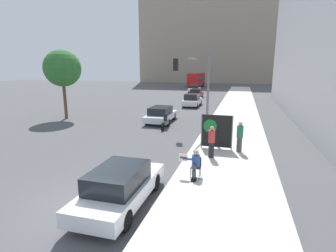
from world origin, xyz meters
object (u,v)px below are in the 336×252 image
(seated_protester, at_px, (195,163))
(jogger_on_sidewalk, at_px, (212,142))
(car_on_road_midblock, at_px, (192,100))
(car_on_road_far_lane, at_px, (194,88))
(car_on_road_nearest, at_px, (161,114))
(city_bus_on_road, at_px, (197,79))
(motorcycle_on_road, at_px, (166,122))
(protest_banner, at_px, (216,131))
(car_on_road_distant, at_px, (196,93))
(traffic_light_pole, at_px, (195,80))
(pedestrian_behind, at_px, (240,137))
(parked_car_curbside, at_px, (120,186))
(street_tree_near_curb, at_px, (62,68))

(seated_protester, height_order, jogger_on_sidewalk, jogger_on_sidewalk)
(car_on_road_midblock, xyz_separation_m, car_on_road_far_lane, (-3.29, 19.76, -0.06))
(car_on_road_nearest, height_order, city_bus_on_road, city_bus_on_road)
(car_on_road_far_lane, distance_m, motorcycle_on_road, 32.54)
(protest_banner, height_order, car_on_road_distant, protest_banner)
(traffic_light_pole, bearing_deg, seated_protester, -79.64)
(car_on_road_distant, relative_size, city_bus_on_road, 0.39)
(pedestrian_behind, distance_m, protest_banner, 1.31)
(pedestrian_behind, relative_size, motorcycle_on_road, 0.75)
(jogger_on_sidewalk, bearing_deg, protest_banner, -97.61)
(car_on_road_distant, xyz_separation_m, motorcycle_on_road, (1.35, -21.63, -0.19))
(pedestrian_behind, xyz_separation_m, car_on_road_nearest, (-6.66, 7.03, -0.28))
(car_on_road_distant, distance_m, city_bus_on_road, 23.39)
(car_on_road_midblock, relative_size, car_on_road_far_lane, 1.01)
(jogger_on_sidewalk, xyz_separation_m, motorcycle_on_road, (-4.21, 6.12, -0.42))
(traffic_light_pole, bearing_deg, jogger_on_sidewalk, -71.25)
(car_on_road_distant, height_order, car_on_road_far_lane, car_on_road_distant)
(pedestrian_behind, bearing_deg, parked_car_curbside, 119.63)
(car_on_road_nearest, bearing_deg, parked_car_curbside, -78.27)
(street_tree_near_curb, bearing_deg, pedestrian_behind, -21.92)
(car_on_road_distant, bearing_deg, parked_car_curbside, -84.62)
(pedestrian_behind, bearing_deg, car_on_road_nearest, 12.31)
(car_on_road_midblock, bearing_deg, city_bus_on_road, 98.85)
(jogger_on_sidewalk, distance_m, car_on_road_far_lane, 39.24)
(jogger_on_sidewalk, relative_size, car_on_road_nearest, 0.36)
(city_bus_on_road, bearing_deg, car_on_road_nearest, -84.37)
(traffic_light_pole, distance_m, street_tree_near_curb, 12.67)
(protest_banner, distance_m, car_on_road_distant, 26.79)
(protest_banner, distance_m, street_tree_near_curb, 15.97)
(pedestrian_behind, height_order, car_on_road_distant, pedestrian_behind)
(city_bus_on_road, bearing_deg, protest_banner, -79.00)
(traffic_light_pole, bearing_deg, protest_banner, -63.52)
(pedestrian_behind, bearing_deg, motorcycle_on_road, 18.31)
(protest_banner, relative_size, car_on_road_nearest, 0.42)
(car_on_road_nearest, distance_m, city_bus_on_road, 42.62)
(motorcycle_on_road, bearing_deg, protest_banner, -46.69)
(traffic_light_pole, bearing_deg, car_on_road_distant, 99.46)
(city_bus_on_road, bearing_deg, car_on_road_midblock, -81.15)
(pedestrian_behind, xyz_separation_m, car_on_road_distant, (-6.92, 26.40, -0.25))
(traffic_light_pole, relative_size, car_on_road_far_lane, 1.18)
(pedestrian_behind, xyz_separation_m, parked_car_curbside, (-3.79, -6.77, -0.28))
(traffic_light_pole, xyz_separation_m, motorcycle_on_road, (-2.38, 0.71, -3.23))
(car_on_road_distant, distance_m, motorcycle_on_road, 21.67)
(car_on_road_far_lane, bearing_deg, city_bus_on_road, 97.89)
(pedestrian_behind, relative_size, street_tree_near_curb, 0.27)
(car_on_road_far_lane, bearing_deg, car_on_road_distant, -78.32)
(jogger_on_sidewalk, distance_m, car_on_road_distant, 28.30)
(protest_banner, xyz_separation_m, car_on_road_far_lane, (-7.86, 36.90, -0.44))
(seated_protester, distance_m, car_on_road_far_lane, 41.81)
(parked_car_curbside, bearing_deg, traffic_light_pole, 86.85)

